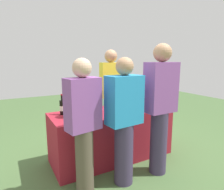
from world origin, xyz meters
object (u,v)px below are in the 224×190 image
wine_bottle_4 (133,99)px  wine_bottle_5 (137,99)px  wine_glass_4 (137,103)px  server_pouring (111,92)px  wine_bottle_2 (117,102)px  wine_glass_0 (86,110)px  wine_bottle_1 (91,104)px  wine_glass_3 (133,105)px  guest_1 (124,119)px  wine_glass_2 (116,106)px  wine_bottle_3 (129,100)px  ice_bucket (70,110)px  guest_2 (160,105)px  wine_glass_1 (100,110)px  wine_bottle_0 (62,107)px  guest_0 (83,123)px

wine_bottle_4 → wine_bottle_5: 0.09m
wine_glass_4 → server_pouring: (-0.10, 0.70, 0.08)m
wine_bottle_2 → wine_glass_0: 0.63m
wine_bottle_1 → wine_glass_3: (0.60, -0.28, -0.02)m
wine_bottle_1 → guest_1: size_ratio=0.19×
wine_glass_0 → wine_glass_2: size_ratio=0.89×
wine_bottle_2 → wine_glass_0: (-0.60, -0.17, -0.02)m
wine_bottle_4 → wine_glass_2: size_ratio=2.27×
server_pouring → wine_bottle_4: bearing=113.0°
wine_bottle_3 → server_pouring: 0.53m
wine_glass_2 → server_pouring: bearing=67.6°
ice_bucket → wine_glass_0: bearing=-18.8°
wine_bottle_5 → guest_2: size_ratio=0.18×
wine_bottle_3 → wine_glass_2: 0.41m
wine_glass_2 → ice_bucket: (-0.67, 0.12, 0.00)m
wine_bottle_1 → wine_glass_1: 0.36m
wine_bottle_2 → guest_2: 0.82m
ice_bucket → wine_bottle_0: bearing=113.0°
server_pouring → wine_bottle_0: bearing=30.1°
wine_bottle_2 → guest_1: bearing=-114.5°
server_pouring → guest_0: size_ratio=1.10×
wine_glass_2 → guest_1: (-0.20, -0.54, -0.02)m
wine_bottle_4 → wine_glass_0: 0.92m
wine_glass_0 → guest_0: size_ratio=0.08×
wine_glass_3 → wine_bottle_3: bearing=76.7°
wine_glass_2 → wine_glass_3: size_ratio=1.17×
wine_bottle_0 → wine_glass_4: wine_bottle_0 is taller
wine_glass_0 → server_pouring: server_pouring is taller
server_pouring → guest_2: (0.04, -1.29, 0.01)m
wine_bottle_5 → guest_1: size_ratio=0.20×
ice_bucket → guest_1: bearing=-54.7°
wine_glass_3 → ice_bucket: 0.99m
wine_glass_4 → server_pouring: 0.71m
ice_bucket → server_pouring: 1.15m
wine_bottle_2 → guest_1: (-0.35, -0.76, -0.02)m
wine_bottle_2 → guest_2: bearing=-75.9°
wine_bottle_3 → wine_glass_1: bearing=-157.8°
wine_bottle_2 → guest_0: size_ratio=0.18×
wine_bottle_3 → wine_glass_4: 0.18m
server_pouring → ice_bucket: bearing=39.2°
wine_bottle_1 → wine_glass_1: (-0.01, -0.36, -0.02)m
wine_bottle_4 → ice_bucket: 1.12m
wine_bottle_0 → wine_glass_2: 0.79m
wine_glass_2 → guest_1: 0.57m
wine_bottle_2 → wine_glass_0: bearing=-164.0°
guest_0 → wine_glass_0: bearing=55.0°
ice_bucket → guest_0: guest_0 is taller
guest_1 → wine_bottle_4: bearing=43.8°
wine_bottle_4 → wine_glass_4: bearing=-104.8°
wine_bottle_5 → server_pouring: 0.56m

